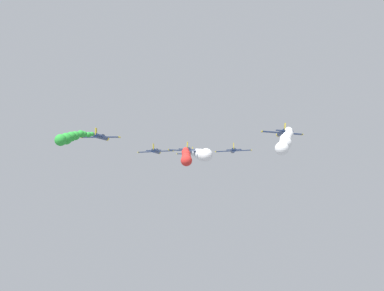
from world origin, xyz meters
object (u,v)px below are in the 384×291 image
(airplane_right_inner, at_px, (233,151))
(airplane_right_outer, at_px, (101,137))
(airplane_trailing, at_px, (282,133))
(airplane_lead, at_px, (193,154))
(airplane_left_outer, at_px, (188,150))
(airplane_left_inner, at_px, (156,151))

(airplane_right_inner, xyz_separation_m, airplane_right_outer, (-32.25, -11.20, 2.89))
(airplane_right_inner, xyz_separation_m, airplane_trailing, (10.86, -12.11, 3.60))
(airplane_lead, xyz_separation_m, airplane_left_outer, (0.05, -20.78, 0.04))
(airplane_left_inner, xyz_separation_m, airplane_trailing, (31.41, -12.40, 3.70))
(airplane_right_inner, bearing_deg, airplane_left_outer, -134.94)
(airplane_left_inner, height_order, airplane_right_inner, airplane_right_inner)
(airplane_trailing, bearing_deg, airplane_left_inner, 158.46)
(airplane_left_outer, bearing_deg, airplane_lead, 90.12)
(airplane_left_outer, height_order, airplane_trailing, airplane_trailing)
(airplane_lead, height_order, airplane_left_outer, airplane_left_outer)
(airplane_left_inner, height_order, airplane_right_outer, airplane_right_outer)
(airplane_right_inner, distance_m, airplane_right_outer, 34.26)
(airplane_left_outer, xyz_separation_m, airplane_right_outer, (-21.19, -0.12, 3.31))
(airplane_right_outer, bearing_deg, airplane_left_inner, 44.49)
(airplane_left_inner, relative_size, airplane_right_outer, 1.00)
(airplane_trailing, bearing_deg, airplane_right_inner, 131.87)
(airplane_left_outer, distance_m, airplane_trailing, 22.30)
(airplane_right_inner, relative_size, airplane_left_outer, 1.00)
(airplane_lead, height_order, airplane_trailing, airplane_trailing)
(airplane_left_outer, relative_size, airplane_trailing, 1.00)
(airplane_right_inner, distance_m, airplane_left_outer, 15.66)
(airplane_right_outer, height_order, airplane_trailing, airplane_trailing)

